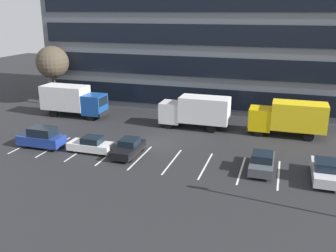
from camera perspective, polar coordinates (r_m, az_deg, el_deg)
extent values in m
plane|color=#262628|center=(34.35, -2.14, -2.77)|extent=(120.00, 120.00, 0.00)
cube|color=slate|center=(49.56, 5.01, 16.15)|extent=(38.21, 13.05, 21.60)
cube|color=black|center=(44.27, 2.82, 4.52)|extent=(36.68, 0.16, 2.30)
cube|color=black|center=(43.61, 2.89, 9.14)|extent=(36.68, 0.16, 2.30)
cube|color=black|center=(43.23, 2.96, 13.86)|extent=(36.68, 0.16, 2.30)
cube|color=black|center=(43.16, 3.04, 18.64)|extent=(36.68, 0.16, 2.30)
cube|color=silver|center=(36.77, -20.75, -2.55)|extent=(0.14, 5.40, 0.01)
cube|color=silver|center=(35.15, -17.14, -3.08)|extent=(0.14, 5.40, 0.01)
cube|color=silver|center=(33.69, -13.19, -3.65)|extent=(0.14, 5.40, 0.01)
cube|color=silver|center=(32.41, -8.91, -4.25)|extent=(0.14, 5.40, 0.01)
cube|color=silver|center=(31.32, -4.29, -4.86)|extent=(0.14, 5.40, 0.01)
cube|color=silver|center=(30.45, 0.63, -5.48)|extent=(0.14, 5.40, 0.01)
cube|color=silver|center=(29.83, 5.81, -6.08)|extent=(0.14, 5.40, 0.01)
cube|color=silver|center=(29.45, 11.18, -6.66)|extent=(0.14, 5.40, 0.01)
cube|color=silver|center=(29.34, 16.65, -7.18)|extent=(0.14, 5.40, 0.01)
cube|color=#194799|center=(42.88, -11.23, 3.29)|extent=(2.23, 2.43, 2.23)
cube|color=black|center=(42.27, -9.96, 3.78)|extent=(0.06, 2.04, 0.98)
cube|color=white|center=(44.65, -15.51, 4.28)|extent=(5.26, 2.53, 2.73)
cube|color=black|center=(42.59, -9.77, 1.93)|extent=(0.20, 2.43, 0.40)
cylinder|color=black|center=(44.05, -10.50, 2.20)|extent=(1.01, 0.30, 1.01)
cylinder|color=black|center=(42.29, -11.81, 1.49)|extent=(1.01, 0.30, 1.01)
cylinder|color=black|center=(46.45, -15.75, 2.63)|extent=(1.01, 0.30, 1.01)
cylinder|color=black|center=(44.79, -17.18, 1.96)|extent=(1.01, 0.30, 1.01)
cube|color=yellow|center=(37.93, 13.98, 1.15)|extent=(2.14, 2.34, 2.14)
cube|color=black|center=(37.88, 12.44, 1.91)|extent=(0.06, 1.96, 0.94)
cube|color=yellow|center=(37.77, 19.49, 1.43)|extent=(5.07, 2.44, 2.63)
cube|color=black|center=(38.26, 12.21, -0.03)|extent=(0.19, 2.34, 0.39)
cylinder|color=black|center=(37.28, 13.75, -0.84)|extent=(0.97, 0.29, 0.97)
cylinder|color=black|center=(39.19, 13.97, 0.04)|extent=(0.97, 0.29, 0.97)
cylinder|color=black|center=(37.32, 20.82, -1.49)|extent=(0.97, 0.29, 0.97)
cylinder|color=black|center=(39.23, 20.70, -0.58)|extent=(0.97, 0.29, 0.97)
cube|color=white|center=(39.21, 0.49, 2.19)|extent=(2.13, 2.32, 2.13)
cube|color=black|center=(39.41, -0.96, 2.91)|extent=(0.06, 1.95, 0.94)
cube|color=white|center=(38.21, 5.63, 2.52)|extent=(5.03, 2.42, 2.61)
cube|color=black|center=(39.79, -1.04, 1.04)|extent=(0.19, 2.32, 0.39)
cylinder|color=black|center=(38.59, 0.05, 0.29)|extent=(0.97, 0.29, 0.97)
cylinder|color=black|center=(40.42, 0.90, 1.09)|extent=(0.97, 0.29, 0.97)
cylinder|color=black|center=(37.53, 6.74, -0.33)|extent=(0.97, 0.29, 0.97)
cylinder|color=black|center=(39.40, 7.30, 0.51)|extent=(0.97, 0.29, 0.97)
cube|color=white|center=(32.96, -11.79, -3.04)|extent=(3.92, 1.64, 0.64)
cube|color=black|center=(32.67, -11.55, -2.11)|extent=(1.65, 1.44, 0.55)
cylinder|color=black|center=(33.10, -14.26, -3.62)|extent=(0.55, 0.20, 0.55)
cylinder|color=black|center=(34.23, -13.03, -2.82)|extent=(0.55, 0.20, 0.55)
cylinder|color=black|center=(31.90, -10.40, -4.17)|extent=(0.55, 0.20, 0.55)
cylinder|color=black|center=(33.07, -9.27, -3.31)|extent=(0.55, 0.20, 0.55)
cube|color=black|center=(31.69, -6.07, -3.58)|extent=(1.66, 3.97, 0.65)
cube|color=black|center=(31.65, -5.96, -2.45)|extent=(1.46, 1.67, 0.55)
cylinder|color=black|center=(30.44, -5.76, -5.02)|extent=(0.20, 0.55, 0.55)
cylinder|color=black|center=(31.01, -8.22, -4.69)|extent=(0.20, 0.55, 0.55)
cylinder|color=black|center=(32.62, -4.00, -3.41)|extent=(0.20, 0.55, 0.55)
cylinder|color=black|center=(33.15, -6.33, -3.13)|extent=(0.20, 0.55, 0.55)
cube|color=navy|center=(35.25, -18.90, -2.03)|extent=(4.16, 1.76, 0.86)
cube|color=black|center=(34.88, -18.75, -0.81)|extent=(2.29, 1.55, 0.77)
cylinder|color=black|center=(35.59, -21.29, -2.75)|extent=(0.61, 0.20, 0.61)
cylinder|color=black|center=(36.72, -19.82, -1.97)|extent=(0.61, 0.20, 0.61)
cylinder|color=black|center=(34.03, -17.78, -3.28)|extent=(0.61, 0.20, 0.61)
cylinder|color=black|center=(35.21, -16.35, -2.45)|extent=(0.61, 0.20, 0.61)
cube|color=silver|center=(29.40, 23.03, -6.56)|extent=(1.84, 4.39, 0.71)
cube|color=black|center=(28.95, 23.22, -5.53)|extent=(1.62, 1.84, 0.61)
cylinder|color=black|center=(30.72, 21.28, -5.92)|extent=(0.22, 0.61, 0.61)
cylinder|color=black|center=(30.90, 24.23, -6.15)|extent=(0.22, 0.61, 0.61)
cylinder|color=black|center=(28.15, 21.56, -8.11)|extent=(0.22, 0.61, 0.61)
cube|color=#474C51|center=(29.53, 14.25, -5.61)|extent=(1.75, 4.18, 0.68)
cube|color=black|center=(29.10, 14.32, -4.62)|extent=(1.54, 1.75, 0.58)
cylinder|color=black|center=(30.91, 12.98, -5.02)|extent=(0.21, 0.58, 0.58)
cylinder|color=black|center=(30.86, 15.79, -5.28)|extent=(0.21, 0.58, 0.58)
cylinder|color=black|center=(28.45, 12.49, -7.00)|extent=(0.21, 0.58, 0.58)
cylinder|color=black|center=(28.40, 15.55, -7.29)|extent=(0.21, 0.58, 0.58)
cylinder|color=#473323|center=(49.91, -16.98, 5.28)|extent=(0.28, 0.28, 3.99)
sphere|color=#4C4233|center=(49.33, -17.35, 9.35)|extent=(4.06, 4.06, 4.06)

